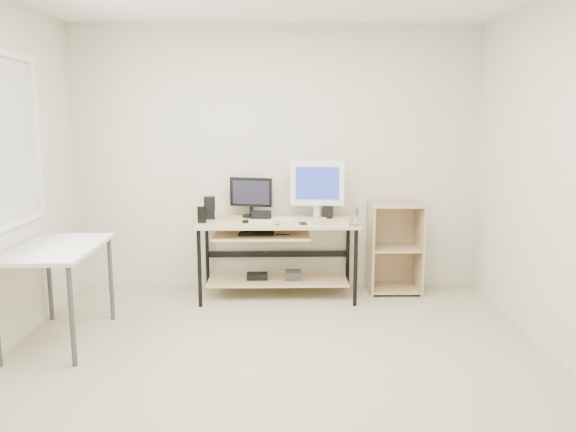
% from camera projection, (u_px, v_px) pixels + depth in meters
% --- Properties ---
extents(room, '(4.01, 4.01, 2.62)m').
position_uv_depth(room, '(256.00, 180.00, 3.62)').
color(room, '#B9AD8E').
rests_on(room, ground).
extents(desk, '(1.50, 0.65, 0.75)m').
position_uv_depth(desk, '(275.00, 242.00, 5.35)').
color(desk, '#DBBD8B').
rests_on(desk, ground).
extents(side_table, '(0.60, 1.00, 0.75)m').
position_uv_depth(side_table, '(56.00, 257.00, 4.26)').
color(side_table, white).
rests_on(side_table, ground).
extents(shelf_unit, '(0.50, 0.40, 0.90)m').
position_uv_depth(shelf_unit, '(394.00, 247.00, 5.55)').
color(shelf_unit, tan).
rests_on(shelf_unit, ground).
extents(black_monitor, '(0.42, 0.18, 0.39)m').
position_uv_depth(black_monitor, '(251.00, 195.00, 5.46)').
color(black_monitor, black).
rests_on(black_monitor, desk).
extents(white_imac, '(0.52, 0.17, 0.56)m').
position_uv_depth(white_imac, '(317.00, 185.00, 5.41)').
color(white_imac, silver).
rests_on(white_imac, desk).
extents(keyboard, '(0.48, 0.30, 0.02)m').
position_uv_depth(keyboard, '(271.00, 220.00, 5.29)').
color(keyboard, white).
rests_on(keyboard, desk).
extents(mouse, '(0.07, 0.12, 0.04)m').
position_uv_depth(mouse, '(277.00, 222.00, 5.11)').
color(mouse, '#A8A8AD').
rests_on(mouse, desk).
extents(center_speaker, '(0.19, 0.10, 0.09)m').
position_uv_depth(center_speaker, '(262.00, 216.00, 5.32)').
color(center_speaker, black).
rests_on(center_speaker, desk).
extents(speaker_left, '(0.12, 0.12, 0.21)m').
position_uv_depth(speaker_left, '(210.00, 207.00, 5.38)').
color(speaker_left, black).
rests_on(speaker_left, desk).
extents(speaker_right, '(0.12, 0.12, 0.12)m').
position_uv_depth(speaker_right, '(327.00, 212.00, 5.44)').
color(speaker_right, black).
rests_on(speaker_right, desk).
extents(audio_controller, '(0.08, 0.05, 0.15)m').
position_uv_depth(audio_controller, '(202.00, 215.00, 5.18)').
color(audio_controller, black).
rests_on(audio_controller, desk).
extents(volume_puck, '(0.08, 0.08, 0.02)m').
position_uv_depth(volume_puck, '(245.00, 221.00, 5.19)').
color(volume_puck, black).
rests_on(volume_puck, desk).
extents(smartphone, '(0.08, 0.12, 0.01)m').
position_uv_depth(smartphone, '(303.00, 223.00, 5.14)').
color(smartphone, black).
rests_on(smartphone, desk).
extents(coaster, '(0.12, 0.12, 0.01)m').
position_uv_depth(coaster, '(354.00, 225.00, 5.06)').
color(coaster, '#9C6C46').
rests_on(coaster, desk).
extents(drinking_glass, '(0.09, 0.09, 0.15)m').
position_uv_depth(drinking_glass, '(354.00, 217.00, 5.05)').
color(drinking_glass, white).
rests_on(drinking_glass, coaster).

